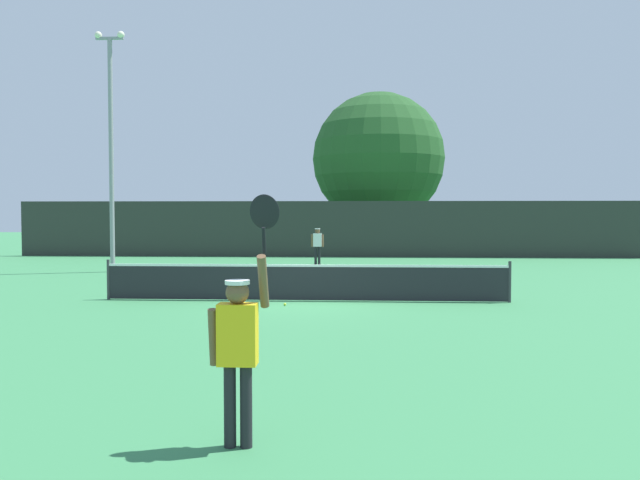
# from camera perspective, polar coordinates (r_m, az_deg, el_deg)

# --- Properties ---
(ground_plane) EXTENTS (120.00, 120.00, 0.00)m
(ground_plane) POSITION_cam_1_polar(r_m,az_deg,el_deg) (16.65, -1.33, -5.53)
(ground_plane) COLOR #387F4C
(tennis_net) EXTENTS (10.67, 0.08, 1.07)m
(tennis_net) POSITION_cam_1_polar(r_m,az_deg,el_deg) (16.59, -1.33, -3.77)
(tennis_net) COLOR #232328
(tennis_net) RESTS_ON ground
(perimeter_fence) EXTENTS (33.82, 0.12, 2.97)m
(perimeter_fence) POSITION_cam_1_polar(r_m,az_deg,el_deg) (33.47, 0.98, 1.00)
(perimeter_fence) COLOR #2D332D
(perimeter_fence) RESTS_ON ground
(player_serving) EXTENTS (0.68, 0.39, 2.49)m
(player_serving) POSITION_cam_1_polar(r_m,az_deg,el_deg) (6.27, -7.34, -8.68)
(player_serving) COLOR yellow
(player_serving) RESTS_ON ground
(player_receiving) EXTENTS (0.57, 0.24, 1.63)m
(player_receiving) POSITION_cam_1_polar(r_m,az_deg,el_deg) (28.46, -0.24, -0.22)
(player_receiving) COLOR white
(player_receiving) RESTS_ON ground
(tennis_ball) EXTENTS (0.07, 0.07, 0.07)m
(tennis_ball) POSITION_cam_1_polar(r_m,az_deg,el_deg) (15.80, -3.19, -5.83)
(tennis_ball) COLOR #CCE033
(tennis_ball) RESTS_ON ground
(light_pole) EXTENTS (1.18, 0.28, 9.39)m
(light_pole) POSITION_cam_1_polar(r_m,az_deg,el_deg) (26.27, -18.39, 8.78)
(light_pole) COLOR gray
(light_pole) RESTS_ON ground
(large_tree) EXTENTS (8.12, 8.12, 9.74)m
(large_tree) POSITION_cam_1_polar(r_m,az_deg,el_deg) (39.27, 5.31, 7.32)
(large_tree) COLOR brown
(large_tree) RESTS_ON ground
(parked_car_near) EXTENTS (2.05, 4.26, 1.69)m
(parked_car_near) POSITION_cam_1_polar(r_m,az_deg,el_deg) (39.55, 4.68, 0.18)
(parked_car_near) COLOR red
(parked_car_near) RESTS_ON ground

